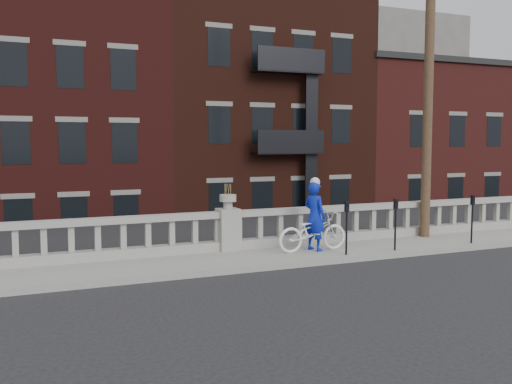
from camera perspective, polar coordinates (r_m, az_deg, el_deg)
ground at (r=11.67m, az=4.13°, el=-9.88°), size 120.00×120.00×0.00m
sidewalk at (r=14.31m, az=-1.46°, el=-6.76°), size 32.00×2.20×0.15m
balustrade at (r=15.08m, az=-2.81°, el=-3.97°), size 28.00×0.34×1.03m
planter_pedestal at (r=15.05m, az=-2.82°, el=-3.25°), size 0.55×0.55×1.76m
lower_level at (r=33.55m, az=-13.47°, el=4.30°), size 80.00×44.00×20.80m
utility_pole at (r=17.90m, az=16.91°, el=12.01°), size 1.60×0.28×10.00m
parking_meter_b at (r=14.54m, az=9.05°, el=-2.95°), size 0.10×0.09×1.36m
parking_meter_c at (r=15.39m, az=13.77°, el=-2.59°), size 0.10×0.09×1.36m
parking_meter_d at (r=17.10m, az=20.81°, el=-2.02°), size 0.10×0.09×1.36m
bicycle at (r=14.99m, az=5.67°, el=-3.94°), size 1.98×0.72×1.03m
cyclist at (r=15.03m, az=5.89°, el=-2.41°), size 0.64×0.77×1.82m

